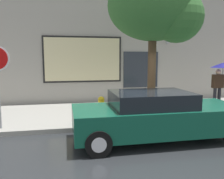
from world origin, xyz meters
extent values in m
plane|color=#282B2D|center=(0.00, 0.00, 0.00)|extent=(60.00, 60.00, 0.00)
cube|color=gray|center=(0.00, 3.00, 0.07)|extent=(20.00, 4.00, 0.15)
cube|color=#9E998E|center=(0.00, 5.50, 3.50)|extent=(20.00, 0.40, 7.00)
cube|color=black|center=(-1.37, 5.27, 2.22)|extent=(3.73, 0.06, 2.19)
cube|color=beige|center=(-1.37, 5.24, 2.22)|extent=(3.57, 0.03, 2.03)
cube|color=#262B33|center=(1.55, 5.28, 1.70)|extent=(1.80, 0.04, 1.80)
cone|color=#99999E|center=(2.95, 5.15, 3.10)|extent=(0.22, 0.24, 0.24)
cube|color=#0F4C38|center=(0.31, -0.08, 0.61)|extent=(4.72, 1.79, 0.69)
cube|color=black|center=(0.07, -0.08, 1.16)|extent=(2.12, 1.58, 0.41)
cylinder|color=black|center=(2.11, 0.74, 0.32)|extent=(0.64, 0.22, 0.64)
cylinder|color=silver|center=(2.11, 0.74, 0.32)|extent=(0.35, 0.24, 0.35)
cylinder|color=black|center=(-1.50, 0.74, 0.32)|extent=(0.64, 0.22, 0.64)
cylinder|color=silver|center=(-1.50, 0.74, 0.32)|extent=(0.35, 0.24, 0.35)
cylinder|color=black|center=(-1.50, -0.90, 0.32)|extent=(0.64, 0.22, 0.64)
cylinder|color=silver|center=(-1.50, -0.90, 0.32)|extent=(0.35, 0.24, 0.35)
cylinder|color=yellow|center=(-0.98, 2.06, 0.48)|extent=(0.22, 0.22, 0.66)
sphere|color=gold|center=(-0.98, 2.06, 0.81)|extent=(0.23, 0.23, 0.23)
cylinder|color=gold|center=(-0.98, 1.90, 0.51)|extent=(0.09, 0.12, 0.09)
cylinder|color=gold|center=(-0.98, 2.22, 0.51)|extent=(0.09, 0.12, 0.09)
cylinder|color=yellow|center=(-0.98, 2.06, 0.18)|extent=(0.30, 0.30, 0.06)
cylinder|color=black|center=(4.22, 3.00, 0.57)|extent=(0.14, 0.14, 0.83)
cylinder|color=black|center=(4.44, 3.00, 0.57)|extent=(0.14, 0.14, 0.83)
cube|color=black|center=(4.33, 3.00, 1.28)|extent=(0.49, 0.22, 0.59)
sphere|color=tan|center=(4.33, 3.00, 1.68)|extent=(0.23, 0.23, 0.23)
cylinder|color=#4C4C51|center=(4.55, 3.00, 1.53)|extent=(0.02, 0.02, 0.90)
cone|color=navy|center=(4.55, 3.00, 1.98)|extent=(1.08, 1.08, 0.22)
cylinder|color=#4C3823|center=(0.73, 1.62, 1.65)|extent=(0.28, 0.28, 3.00)
ellipsoid|color=#33662D|center=(0.73, 1.62, 4.00)|extent=(3.07, 2.61, 2.30)
sphere|color=#33662D|center=(1.42, 1.23, 3.61)|extent=(1.69, 1.69, 1.69)
camera|label=1|loc=(-2.21, -6.02, 2.27)|focal=37.34mm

